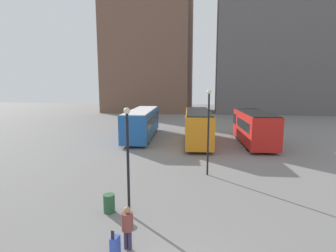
{
  "coord_description": "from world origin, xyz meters",
  "views": [
    {
      "loc": [
        1.42,
        -5.77,
        5.74
      ],
      "look_at": [
        -1.89,
        15.59,
        2.47
      ],
      "focal_mm": 28.0,
      "sensor_mm": 36.0,
      "label": 1
    }
  ],
  "objects_px": {
    "bus_2": "(254,127)",
    "lamp_post_0": "(208,126)",
    "trash_bin": "(109,203)",
    "bus_0": "(142,122)",
    "bus_1": "(198,125)",
    "traveler": "(127,224)",
    "suitcase": "(115,246)",
    "lamp_post_1": "(128,152)"
  },
  "relations": [
    {
      "from": "suitcase",
      "to": "traveler",
      "type": "bearing_deg",
      "value": -28.94
    },
    {
      "from": "lamp_post_0",
      "to": "trash_bin",
      "type": "xyz_separation_m",
      "value": [
        -4.43,
        -5.9,
        -2.85
      ]
    },
    {
      "from": "traveler",
      "to": "lamp_post_1",
      "type": "bearing_deg",
      "value": 26.47
    },
    {
      "from": "traveler",
      "to": "lamp_post_0",
      "type": "xyz_separation_m",
      "value": [
        2.75,
        8.44,
        2.32
      ]
    },
    {
      "from": "bus_2",
      "to": "trash_bin",
      "type": "xyz_separation_m",
      "value": [
        -8.94,
        -16.06,
        -1.33
      ]
    },
    {
      "from": "bus_0",
      "to": "traveler",
      "type": "bearing_deg",
      "value": -172.23
    },
    {
      "from": "traveler",
      "to": "lamp_post_0",
      "type": "distance_m",
      "value": 9.18
    },
    {
      "from": "lamp_post_1",
      "to": "trash_bin",
      "type": "bearing_deg",
      "value": 173.45
    },
    {
      "from": "lamp_post_1",
      "to": "trash_bin",
      "type": "distance_m",
      "value": 2.68
    },
    {
      "from": "bus_2",
      "to": "traveler",
      "type": "relative_size",
      "value": 5.84
    },
    {
      "from": "bus_0",
      "to": "trash_bin",
      "type": "height_order",
      "value": "bus_0"
    },
    {
      "from": "bus_1",
      "to": "suitcase",
      "type": "height_order",
      "value": "bus_1"
    },
    {
      "from": "bus_0",
      "to": "lamp_post_0",
      "type": "bearing_deg",
      "value": -153.13
    },
    {
      "from": "suitcase",
      "to": "trash_bin",
      "type": "relative_size",
      "value": 1.14
    },
    {
      "from": "bus_1",
      "to": "bus_2",
      "type": "height_order",
      "value": "bus_1"
    },
    {
      "from": "suitcase",
      "to": "trash_bin",
      "type": "distance_m",
      "value": 3.25
    },
    {
      "from": "suitcase",
      "to": "lamp_post_1",
      "type": "relative_size",
      "value": 0.2
    },
    {
      "from": "lamp_post_1",
      "to": "trash_bin",
      "type": "relative_size",
      "value": 5.71
    },
    {
      "from": "traveler",
      "to": "lamp_post_0",
      "type": "bearing_deg",
      "value": -7.71
    },
    {
      "from": "trash_bin",
      "to": "bus_2",
      "type": "bearing_deg",
      "value": 60.89
    },
    {
      "from": "bus_1",
      "to": "bus_2",
      "type": "xyz_separation_m",
      "value": [
        5.57,
        0.12,
        -0.02
      ]
    },
    {
      "from": "lamp_post_1",
      "to": "traveler",
      "type": "bearing_deg",
      "value": -73.84
    },
    {
      "from": "bus_2",
      "to": "lamp_post_0",
      "type": "height_order",
      "value": "lamp_post_0"
    },
    {
      "from": "bus_0",
      "to": "lamp_post_1",
      "type": "distance_m",
      "value": 18.31
    },
    {
      "from": "bus_0",
      "to": "bus_1",
      "type": "xyz_separation_m",
      "value": [
        6.35,
        -1.78,
        0.06
      ]
    },
    {
      "from": "bus_2",
      "to": "trash_bin",
      "type": "relative_size",
      "value": 10.96
    },
    {
      "from": "traveler",
      "to": "trash_bin",
      "type": "height_order",
      "value": "traveler"
    },
    {
      "from": "bus_2",
      "to": "bus_0",
      "type": "bearing_deg",
      "value": 77.87
    },
    {
      "from": "suitcase",
      "to": "trash_bin",
      "type": "bearing_deg",
      "value": 35.12
    },
    {
      "from": "bus_2",
      "to": "suitcase",
      "type": "height_order",
      "value": "bus_2"
    },
    {
      "from": "lamp_post_0",
      "to": "lamp_post_1",
      "type": "height_order",
      "value": "lamp_post_0"
    },
    {
      "from": "bus_2",
      "to": "lamp_post_1",
      "type": "xyz_separation_m",
      "value": [
        -7.96,
        -16.17,
        1.15
      ]
    },
    {
      "from": "bus_0",
      "to": "traveler",
      "type": "distance_m",
      "value": 20.82
    },
    {
      "from": "bus_1",
      "to": "lamp_post_1",
      "type": "distance_m",
      "value": 16.27
    },
    {
      "from": "bus_0",
      "to": "trash_bin",
      "type": "bearing_deg",
      "value": -175.66
    },
    {
      "from": "bus_0",
      "to": "bus_2",
      "type": "relative_size",
      "value": 1.23
    },
    {
      "from": "bus_2",
      "to": "suitcase",
      "type": "distance_m",
      "value": 20.51
    },
    {
      "from": "bus_1",
      "to": "lamp_post_0",
      "type": "bearing_deg",
      "value": -178.31
    },
    {
      "from": "bus_1",
      "to": "lamp_post_0",
      "type": "relative_size",
      "value": 1.9
    },
    {
      "from": "lamp_post_0",
      "to": "bus_0",
      "type": "bearing_deg",
      "value": 122.04
    },
    {
      "from": "bus_0",
      "to": "traveler",
      "type": "xyz_separation_m",
      "value": [
        4.66,
        -20.27,
        -0.78
      ]
    },
    {
      "from": "bus_1",
      "to": "traveler",
      "type": "height_order",
      "value": "bus_1"
    }
  ]
}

